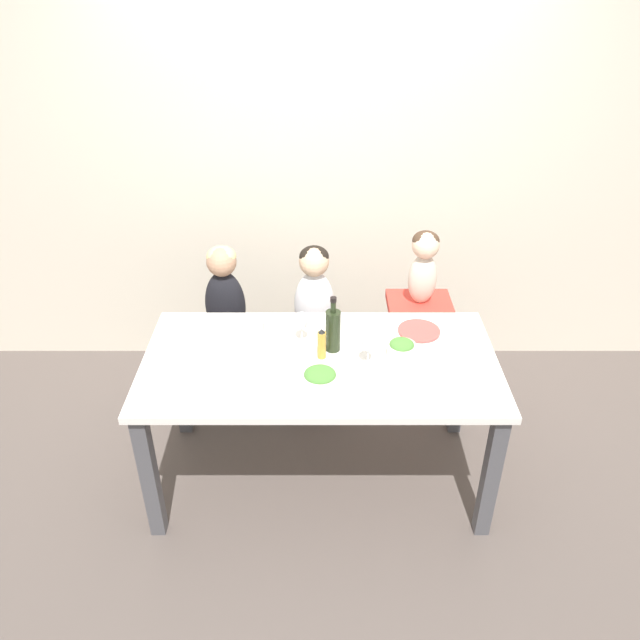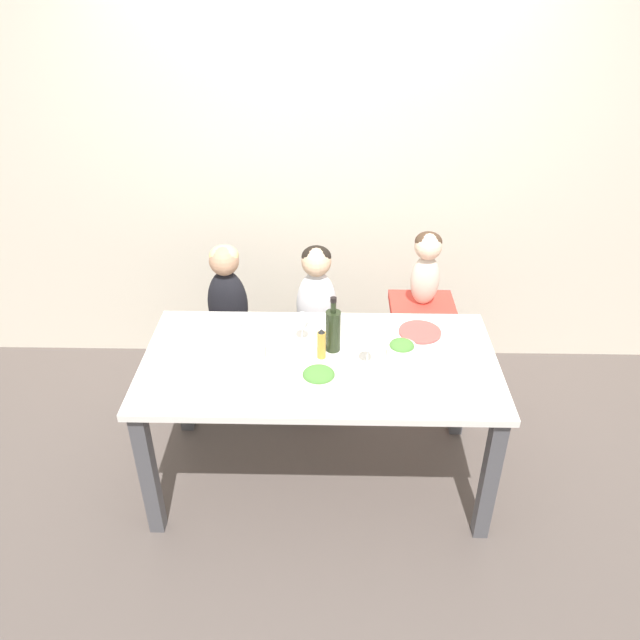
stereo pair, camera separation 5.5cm
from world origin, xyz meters
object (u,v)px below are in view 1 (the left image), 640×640
Objects in this scene: wine_bottle at (333,329)px; dinner_plate_front_left at (198,384)px; dinner_plate_back_left at (227,332)px; person_child_left at (224,290)px; person_baby_right at (424,261)px; dinner_plate_front_right at (432,393)px; wine_glass_near at (368,343)px; salad_bowl_large at (321,379)px; paper_towel_roll at (254,345)px; chair_right_highchair at (418,325)px; salad_bowl_small at (401,349)px; person_child_center at (314,290)px; chair_far_center at (314,347)px; dinner_plate_back_right at (419,331)px; chair_far_left at (229,347)px; wine_glass_far at (302,321)px.

wine_bottle reaches higher than dinner_plate_front_left.
wine_bottle is 1.36× the size of dinner_plate_back_left.
wine_bottle is at bearing -43.54° from person_child_left.
dinner_plate_front_left is at bearing -90.23° from person_child_left.
person_baby_right is 2.02× the size of dinner_plate_front_right.
wine_glass_near is 0.29m from salad_bowl_large.
paper_towel_roll is 0.36m from dinner_plate_back_left.
chair_right_highchair is 0.41m from person_baby_right.
salad_bowl_small reaches higher than dinner_plate_front_left.
person_child_center is at bearing 0.00° from person_child_left.
dinner_plate_front_left is (-1.12, -0.86, -0.19)m from person_baby_right.
person_baby_right is 1.42m from dinner_plate_front_left.
salad_bowl_small is (-0.19, -0.64, 0.27)m from chair_right_highchair.
person_child_left reaches higher than dinner_plate_back_left.
salad_bowl_small reaches higher than chair_far_center.
wine_bottle is 1.72× the size of salad_bowl_large.
salad_bowl_small is at bearing -117.96° from dinner_plate_back_right.
chair_far_left is 1.25m from person_baby_right.
chair_far_left is 1.11m from salad_bowl_large.
chair_far_center is 0.83m from person_baby_right.
wine_glass_far reaches higher than dinner_plate_front_right.
paper_towel_roll reaches higher than dinner_plate_back_right.
chair_far_left is at bearing 99.62° from dinner_plate_back_left.
wine_glass_far is 0.72m from dinner_plate_front_right.
dinner_plate_back_left is at bearing 164.69° from wine_bottle.
person_child_left reaches higher than dinner_plate_front_right.
person_child_center reaches higher than dinner_plate_back_left.
dinner_plate_front_left is (-1.12, -0.86, 0.23)m from chair_right_highchair.
wine_glass_far reaches higher than dinner_plate_back_right.
dinner_plate_front_right is (0.49, -0.05, -0.04)m from salad_bowl_large.
dinner_plate_front_left is 1.00× the size of dinner_plate_back_left.
paper_towel_roll reaches higher than chair_far_left.
person_child_center reaches higher than wine_glass_near.
chair_right_highchair is 1.14m from person_child_left.
person_child_left is at bearing 145.50° from salad_bowl_small.
chair_right_highchair is 4.02× the size of wine_glass_far.
person_child_left is at bearing 137.48° from wine_glass_near.
dinner_plate_front_left is (-0.51, -0.86, -0.00)m from person_child_center.
person_child_center is 2.70× the size of dinner_plate_back_left.
wine_bottle is (0.60, -0.57, 0.49)m from chair_far_left.
person_baby_right is at bearing 56.97° from salad_bowl_large.
dinner_plate_front_left is at bearing -90.23° from chair_far_left.
dinner_plate_back_right is (0.54, -0.42, -0.00)m from person_child_center.
wine_bottle is at bearing -21.94° from wine_glass_far.
person_child_center is (0.51, 0.00, 0.39)m from chair_far_left.
person_baby_right is 1.14m from paper_towel_roll.
chair_right_highchair is 1.43m from dinner_plate_front_left.
wine_glass_near reaches higher than salad_bowl_small.
wine_glass_near is (0.76, -0.70, 0.11)m from person_child_left.
person_child_center is 1.06m from dinner_plate_front_right.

